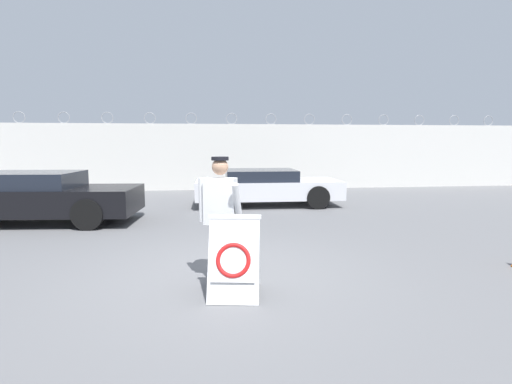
# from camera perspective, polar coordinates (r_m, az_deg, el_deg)

# --- Properties ---
(ground_plane) EXTENTS (90.00, 90.00, 0.00)m
(ground_plane) POSITION_cam_1_polar(r_m,az_deg,el_deg) (6.17, -4.45, -11.67)
(ground_plane) COLOR slate
(perimeter_wall) EXTENTS (36.00, 0.30, 3.21)m
(perimeter_wall) POSITION_cam_1_polar(r_m,az_deg,el_deg) (17.00, -6.31, 5.01)
(perimeter_wall) COLOR silver
(perimeter_wall) RESTS_ON ground_plane
(barricade_sign) EXTENTS (0.76, 0.89, 1.06)m
(barricade_sign) POSITION_cam_1_polar(r_m,az_deg,el_deg) (5.22, -3.08, -9.13)
(barricade_sign) COLOR white
(barricade_sign) RESTS_ON ground_plane
(security_guard) EXTENTS (0.62, 0.53, 1.79)m
(security_guard) POSITION_cam_1_polar(r_m,az_deg,el_deg) (5.60, -5.09, -3.01)
(security_guard) COLOR #232838
(security_guard) RESTS_ON ground_plane
(parked_car_front_coupe) EXTENTS (4.78, 2.20, 1.27)m
(parked_car_front_coupe) POSITION_cam_1_polar(r_m,az_deg,el_deg) (11.17, -28.62, -0.61)
(parked_car_front_coupe) COLOR black
(parked_car_front_coupe) RESTS_ON ground_plane
(parked_car_rear_sedan) EXTENTS (4.55, 2.02, 1.14)m
(parked_car_rear_sedan) POSITION_cam_1_polar(r_m,az_deg,el_deg) (12.64, 1.49, 0.78)
(parked_car_rear_sedan) COLOR black
(parked_car_rear_sedan) RESTS_ON ground_plane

